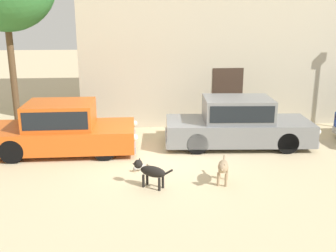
{
  "coord_description": "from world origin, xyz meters",
  "views": [
    {
      "loc": [
        -0.57,
        -10.13,
        3.78
      ],
      "look_at": [
        0.3,
        0.2,
        0.9
      ],
      "focal_mm": 41.53,
      "sensor_mm": 36.0,
      "label": 1
    }
  ],
  "objects_px": {
    "stray_cat": "(140,167)",
    "stray_dog_spotted": "(150,171)",
    "parked_sedan_nearest": "(62,128)",
    "parked_sedan_second": "(238,122)",
    "stray_dog_tan": "(223,167)"
  },
  "relations": [
    {
      "from": "parked_sedan_second",
      "to": "stray_dog_tan",
      "type": "distance_m",
      "value": 3.01
    },
    {
      "from": "parked_sedan_second",
      "to": "stray_dog_spotted",
      "type": "distance_m",
      "value": 3.99
    },
    {
      "from": "stray_dog_spotted",
      "to": "stray_dog_tan",
      "type": "bearing_deg",
      "value": -145.9
    },
    {
      "from": "parked_sedan_nearest",
      "to": "stray_dog_spotted",
      "type": "xyz_separation_m",
      "value": [
        2.43,
        -2.7,
        -0.32
      ]
    },
    {
      "from": "stray_dog_spotted",
      "to": "stray_dog_tan",
      "type": "distance_m",
      "value": 1.71
    },
    {
      "from": "stray_dog_tan",
      "to": "stray_cat",
      "type": "relative_size",
      "value": 1.91
    },
    {
      "from": "parked_sedan_second",
      "to": "stray_cat",
      "type": "relative_size",
      "value": 8.8
    },
    {
      "from": "parked_sedan_nearest",
      "to": "stray_dog_tan",
      "type": "xyz_separation_m",
      "value": [
        4.14,
        -2.65,
        -0.32
      ]
    },
    {
      "from": "stray_cat",
      "to": "stray_dog_spotted",
      "type": "bearing_deg",
      "value": 54.08
    },
    {
      "from": "parked_sedan_nearest",
      "to": "parked_sedan_second",
      "type": "relative_size",
      "value": 0.93
    },
    {
      "from": "stray_dog_tan",
      "to": "parked_sedan_nearest",
      "type": "bearing_deg",
      "value": -106.26
    },
    {
      "from": "parked_sedan_second",
      "to": "stray_dog_spotted",
      "type": "height_order",
      "value": "parked_sedan_second"
    },
    {
      "from": "parked_sedan_second",
      "to": "stray_dog_tan",
      "type": "relative_size",
      "value": 4.59
    },
    {
      "from": "stray_dog_tan",
      "to": "parked_sedan_second",
      "type": "bearing_deg",
      "value": 175.38
    },
    {
      "from": "parked_sedan_second",
      "to": "stray_dog_tan",
      "type": "xyz_separation_m",
      "value": [
        -1.07,
        -2.79,
        -0.33
      ]
    }
  ]
}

